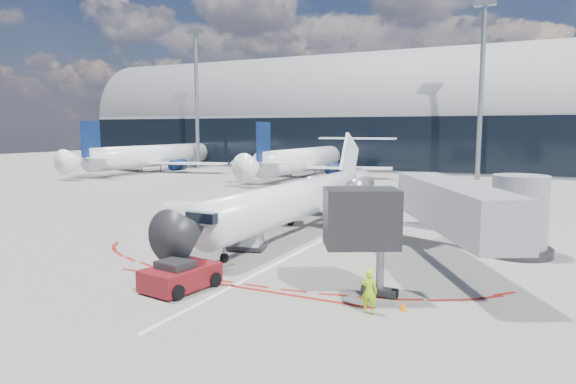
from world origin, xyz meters
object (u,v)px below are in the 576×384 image
at_px(regional_jet, 301,198).
at_px(uld_container, 247,233).
at_px(ramp_worker, 369,291).
at_px(pushback_tug, 180,276).

bearing_deg(regional_jet, uld_container, -93.96).
bearing_deg(uld_container, ramp_worker, -52.32).
xyz_separation_m(pushback_tug, ramp_worker, (8.95, 0.79, 0.30)).
relative_size(regional_jet, ramp_worker, 15.32).
bearing_deg(pushback_tug, ramp_worker, 14.24).
distance_m(regional_jet, pushback_tug, 15.49).
bearing_deg(regional_jet, ramp_worker, -56.36).
bearing_deg(ramp_worker, pushback_tug, 2.79).
xyz_separation_m(ramp_worker, uld_container, (-10.19, 7.51, 0.11)).
xyz_separation_m(regional_jet, ramp_worker, (9.70, -14.58, -1.46)).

